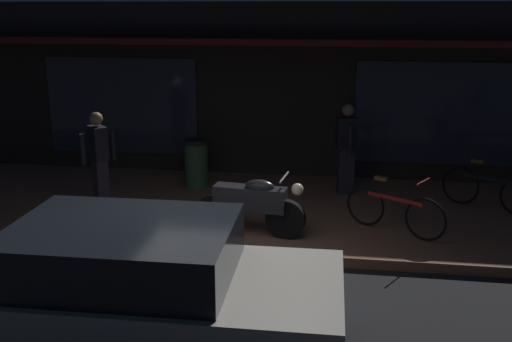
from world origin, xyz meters
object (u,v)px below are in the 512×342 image
Objects in this scene: bicycle_parked at (394,210)px; trash_bin at (197,163)px; bicycle_extra at (489,190)px; parked_car_near at (136,291)px; person_photographer at (99,158)px; motorcycle at (252,204)px; person_bystander at (347,147)px.

trash_bin is at bearing 152.25° from bicycle_parked.
bicycle_extra is 0.35× the size of parked_car_near.
trash_bin is (-3.56, 1.87, 0.11)m from bicycle_parked.
person_photographer reaches higher than bicycle_parked.
parked_car_near is (2.02, -3.88, -0.32)m from person_photographer.
parked_car_near is at bearing -62.48° from person_photographer.
bicycle_extra is (3.81, 1.70, -0.14)m from motorcycle.
person_photographer reaches higher than bicycle_extra.
trash_bin is at bearing 122.16° from motorcycle.
person_bystander is (-0.74, 1.88, 0.52)m from bicycle_parked.
person_photographer reaches higher than trash_bin.
motorcycle is at bearing -169.37° from bicycle_parked.
person_bystander is at bearing 19.02° from person_photographer.
trash_bin is at bearing -179.92° from person_bystander.
person_photographer is 4.38m from parked_car_near.
parked_car_near is at bearing -111.85° from person_bystander.
motorcycle is 2.68m from trash_bin.
bicycle_extra is 2.54m from person_bystander.
motorcycle reaches higher than trash_bin.
motorcycle is 0.41× the size of parked_car_near.
bicycle_extra is 0.86× the size of person_photographer.
motorcycle is 1.18× the size of bicycle_parked.
bicycle_extra is 6.56m from parked_car_near.
bicycle_extra is at bearing 46.14° from parked_car_near.
person_bystander is at bearing 0.08° from trash_bin.
person_bystander is 0.40× the size of parked_car_near.
parked_car_near is (-2.13, -5.31, -0.32)m from person_bystander.
parked_car_near reaches higher than trash_bin.
bicycle_parked is at bearing -5.23° from person_photographer.
person_photographer is 1.00× the size of person_bystander.
motorcycle is 3.12m from parked_car_near.
person_bystander is (4.15, 1.43, 0.00)m from person_photographer.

